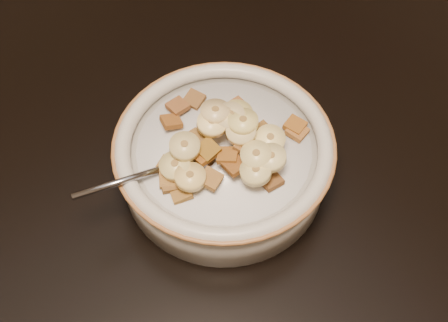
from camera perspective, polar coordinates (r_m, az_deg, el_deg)
table at (r=0.67m, az=-16.46°, el=-3.49°), size 1.40×0.90×0.04m
cereal_bowl at (r=0.61m, az=0.00°, el=-0.17°), size 0.22×0.22×0.05m
milk at (r=0.59m, az=0.00°, el=1.30°), size 0.19×0.19×0.00m
spoon at (r=0.58m, az=-3.15°, el=0.25°), size 0.06×0.05×0.01m
cereal_square_0 at (r=0.63m, az=-3.06°, el=6.27°), size 0.03×0.03×0.01m
cereal_square_1 at (r=0.56m, az=-5.58°, el=-1.77°), size 0.03×0.03×0.01m
cereal_square_2 at (r=0.55m, az=-1.37°, el=-1.82°), size 0.03×0.03×0.01m
cereal_square_3 at (r=0.56m, az=-1.65°, el=1.18°), size 0.02×0.02×0.01m
cereal_square_4 at (r=0.56m, az=-4.40°, el=-3.22°), size 0.03×0.02×0.01m
cereal_square_5 at (r=0.56m, az=4.78°, el=-1.96°), size 0.02×0.02×0.01m
cereal_square_6 at (r=0.57m, az=2.22°, el=1.55°), size 0.03×0.03×0.01m
cereal_square_7 at (r=0.57m, az=-2.99°, el=2.25°), size 0.02×0.02×0.01m
cereal_square_8 at (r=0.60m, az=7.44°, el=2.99°), size 0.03×0.03×0.01m
cereal_square_9 at (r=0.57m, az=4.63°, el=0.01°), size 0.02×0.02×0.01m
cereal_square_10 at (r=0.61m, az=1.36°, el=5.52°), size 0.02×0.02×0.01m
cereal_square_11 at (r=0.56m, az=3.08°, el=-0.17°), size 0.02×0.02×0.01m
cereal_square_12 at (r=0.60m, az=-5.38°, el=4.02°), size 0.02×0.02×0.01m
cereal_square_13 at (r=0.56m, az=-2.13°, el=0.60°), size 0.02×0.02×0.01m
cereal_square_14 at (r=0.58m, az=0.25°, el=3.75°), size 0.03×0.03×0.01m
cereal_square_15 at (r=0.59m, az=3.93°, el=2.94°), size 0.02×0.02×0.01m
cereal_square_16 at (r=0.56m, az=0.39°, el=0.56°), size 0.03×0.03×0.01m
cereal_square_17 at (r=0.57m, az=-5.80°, el=-0.61°), size 0.03×0.03×0.01m
cereal_square_18 at (r=0.56m, az=1.14°, el=-0.47°), size 0.02×0.02×0.01m
cereal_square_19 at (r=0.60m, az=7.24°, el=3.62°), size 0.03×0.03×0.01m
cereal_square_20 at (r=0.59m, az=-1.11°, el=4.07°), size 0.03×0.03×0.01m
cereal_square_21 at (r=0.56m, az=-5.43°, el=-2.21°), size 0.03×0.03×0.01m
cereal_square_22 at (r=0.62m, az=-4.73°, el=5.57°), size 0.02×0.02×0.01m
banana_slice_0 at (r=0.56m, az=1.75°, el=3.03°), size 0.04×0.04×0.01m
banana_slice_1 at (r=0.55m, az=3.23°, el=-1.07°), size 0.04×0.04×0.01m
banana_slice_2 at (r=0.57m, az=1.94°, el=4.00°), size 0.04×0.04×0.01m
banana_slice_3 at (r=0.57m, az=-1.24°, el=3.82°), size 0.04×0.04×0.01m
banana_slice_4 at (r=0.57m, az=0.63°, el=4.54°), size 0.04×0.04×0.02m
banana_slice_5 at (r=0.57m, az=-0.88°, el=5.01°), size 0.04×0.04×0.01m
banana_slice_6 at (r=0.56m, az=-5.00°, el=-0.50°), size 0.04×0.04×0.01m
banana_slice_7 at (r=0.55m, az=3.27°, el=0.57°), size 0.04×0.04×0.01m
banana_slice_8 at (r=0.56m, az=-4.02°, el=1.47°), size 0.04×0.04×0.01m
banana_slice_9 at (r=0.57m, az=4.71°, el=2.21°), size 0.04×0.04×0.02m
banana_slice_10 at (r=0.58m, az=1.38°, el=4.82°), size 0.04×0.04×0.01m
banana_slice_11 at (r=0.55m, az=4.77°, el=0.32°), size 0.03×0.03×0.01m
banana_slice_12 at (r=0.55m, az=-3.46°, el=-1.63°), size 0.04×0.04×0.01m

